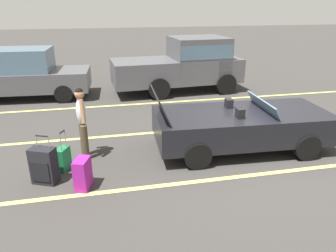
{
  "coord_description": "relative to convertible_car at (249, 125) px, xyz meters",
  "views": [
    {
      "loc": [
        -3.2,
        -6.54,
        3.36
      ],
      "look_at": [
        -1.8,
        -0.05,
        0.75
      ],
      "focal_mm": 33.77,
      "sensor_mm": 36.0,
      "label": 1
    }
  ],
  "objects": [
    {
      "name": "lot_line_far",
      "position": [
        -0.2,
        4.12,
        -0.59
      ],
      "size": [
        18.0,
        0.12,
        0.01
      ],
      "primitive_type": "cube",
      "color": "#EAE066",
      "rests_on": "ground_plane"
    },
    {
      "name": "suitcase_medium_bright",
      "position": [
        -3.89,
        -1.04,
        -0.28
      ],
      "size": [
        0.36,
        0.46,
        0.62
      ],
      "rotation": [
        0.0,
        0.0,
        2.82
      ],
      "color": "#991E8C",
      "rests_on": "ground_plane"
    },
    {
      "name": "suitcase_small_carryon",
      "position": [
        -4.32,
        -0.2,
        -0.34
      ],
      "size": [
        0.32,
        0.39,
        0.89
      ],
      "rotation": [
        0.0,
        0.0,
        2.72
      ],
      "color": "#19723F",
      "rests_on": "ground_plane"
    },
    {
      "name": "convertible_car",
      "position": [
        0.0,
        0.0,
        0.0
      ],
      "size": [
        4.26,
        1.99,
        1.52
      ],
      "rotation": [
        0.0,
        0.0,
        -0.05
      ],
      "color": "black",
      "rests_on": "ground_plane"
    },
    {
      "name": "lot_line_mid",
      "position": [
        -0.2,
        1.42,
        -0.59
      ],
      "size": [
        18.0,
        0.12,
        0.01
      ],
      "primitive_type": "cube",
      "color": "#EAE066",
      "rests_on": "ground_plane"
    },
    {
      "name": "ground_plane",
      "position": [
        -0.2,
        0.01,
        -0.59
      ],
      "size": [
        80.0,
        80.0,
        0.0
      ],
      "primitive_type": "plane",
      "color": "#383533"
    },
    {
      "name": "parked_pickup_truck_near",
      "position": [
        -0.05,
        5.55,
        0.51
      ],
      "size": [
        5.11,
        2.3,
        2.1
      ],
      "rotation": [
        0.0,
        0.0,
        0.06
      ],
      "color": "#4C4C51",
      "rests_on": "ground_plane"
    },
    {
      "name": "traveler_person",
      "position": [
        -3.89,
        0.3,
        0.34
      ],
      "size": [
        0.28,
        0.61,
        1.65
      ],
      "rotation": [
        0.0,
        0.0,
        0.2
      ],
      "color": "#4C3F2D",
      "rests_on": "ground_plane"
    },
    {
      "name": "parked_sedan_far",
      "position": [
        -6.12,
        5.77,
        0.3
      ],
      "size": [
        4.6,
        2.07,
        1.82
      ],
      "rotation": [
        0.0,
        0.0,
        -0.06
      ],
      "color": "#4C4C51",
      "rests_on": "ground_plane"
    },
    {
      "name": "suitcase_large_black",
      "position": [
        -4.63,
        -0.67,
        -0.22
      ],
      "size": [
        0.55,
        0.45,
        0.99
      ],
      "rotation": [
        0.0,
        0.0,
        4.3
      ],
      "color": "black",
      "rests_on": "ground_plane"
    },
    {
      "name": "lot_line_near",
      "position": [
        -0.2,
        -1.28,
        -0.59
      ],
      "size": [
        18.0,
        0.12,
        0.01
      ],
      "primitive_type": "cube",
      "color": "#EAE066",
      "rests_on": "ground_plane"
    }
  ]
}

